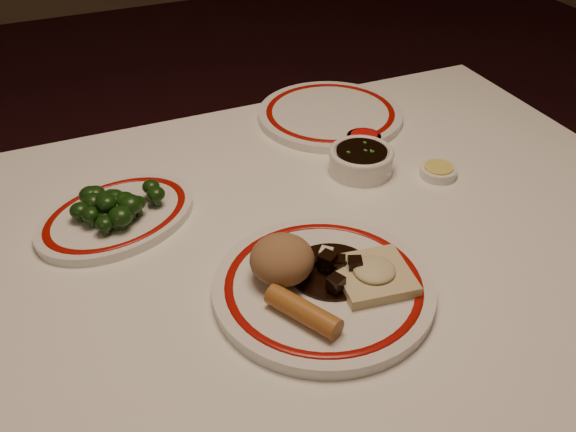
# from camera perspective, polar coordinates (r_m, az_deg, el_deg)

# --- Properties ---
(dining_table) EXTENTS (1.20, 0.90, 0.75)m
(dining_table) POSITION_cam_1_polar(r_m,az_deg,el_deg) (1.04, 2.08, -5.70)
(dining_table) COLOR white
(dining_table) RESTS_ON ground
(main_plate) EXTENTS (0.32, 0.32, 0.02)m
(main_plate) POSITION_cam_1_polar(r_m,az_deg,el_deg) (0.87, 3.16, -6.39)
(main_plate) COLOR white
(main_plate) RESTS_ON dining_table
(rice_mound) EXTENTS (0.09, 0.09, 0.06)m
(rice_mound) POSITION_cam_1_polar(r_m,az_deg,el_deg) (0.85, -0.54, -3.89)
(rice_mound) COLOR #996C48
(rice_mound) RESTS_ON main_plate
(spring_roll) EXTENTS (0.07, 0.11, 0.03)m
(spring_roll) POSITION_cam_1_polar(r_m,az_deg,el_deg) (0.81, 1.37, -8.47)
(spring_roll) COLOR #B16D2B
(spring_roll) RESTS_ON main_plate
(fried_wonton) EXTENTS (0.11, 0.11, 0.03)m
(fried_wonton) POSITION_cam_1_polar(r_m,az_deg,el_deg) (0.87, 7.64, -5.16)
(fried_wonton) COLOR beige
(fried_wonton) RESTS_ON main_plate
(stirfry_heap) EXTENTS (0.12, 0.12, 0.03)m
(stirfry_heap) POSITION_cam_1_polar(r_m,az_deg,el_deg) (0.88, 3.72, -4.58)
(stirfry_heap) COLOR black
(stirfry_heap) RESTS_ON main_plate
(broccoli_plate) EXTENTS (0.31, 0.29, 0.02)m
(broccoli_plate) POSITION_cam_1_polar(r_m,az_deg,el_deg) (1.03, -14.98, -0.00)
(broccoli_plate) COLOR white
(broccoli_plate) RESTS_ON dining_table
(broccoli_pile) EXTENTS (0.15, 0.11, 0.05)m
(broccoli_pile) POSITION_cam_1_polar(r_m,az_deg,el_deg) (1.01, -15.33, 1.02)
(broccoli_pile) COLOR #23471C
(broccoli_pile) RESTS_ON broccoli_plate
(soy_bowl) EXTENTS (0.11, 0.11, 0.04)m
(soy_bowl) POSITION_cam_1_polar(r_m,az_deg,el_deg) (1.12, 6.50, 4.87)
(soy_bowl) COLOR white
(soy_bowl) RESTS_ON dining_table
(sweet_sour_dish) EXTENTS (0.06, 0.06, 0.02)m
(sweet_sour_dish) POSITION_cam_1_polar(r_m,az_deg,el_deg) (1.21, 6.75, 6.80)
(sweet_sour_dish) COLOR white
(sweet_sour_dish) RESTS_ON dining_table
(mustard_dish) EXTENTS (0.06, 0.06, 0.02)m
(mustard_dish) POSITION_cam_1_polar(r_m,az_deg,el_deg) (1.14, 13.20, 3.89)
(mustard_dish) COLOR white
(mustard_dish) RESTS_ON dining_table
(far_plate) EXTENTS (0.31, 0.31, 0.02)m
(far_plate) POSITION_cam_1_polar(r_m,az_deg,el_deg) (1.30, 3.77, 9.01)
(far_plate) COLOR white
(far_plate) RESTS_ON dining_table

